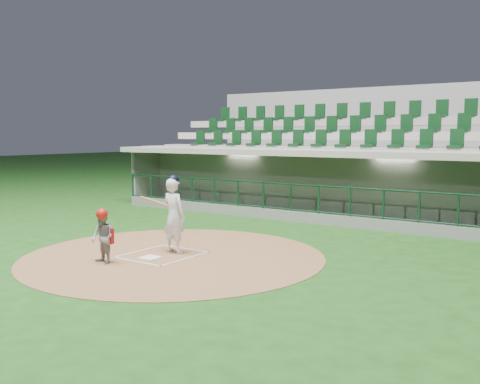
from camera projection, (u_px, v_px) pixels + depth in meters
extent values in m
plane|color=#164313|center=(170.00, 253.00, 13.14)|extent=(120.00, 120.00, 0.00)
cylinder|color=brown|center=(174.00, 256.00, 12.81)|extent=(7.20, 7.20, 0.01)
cube|color=white|center=(150.00, 257.00, 12.57)|extent=(0.43, 0.43, 0.02)
cube|color=white|center=(140.00, 251.00, 13.32)|extent=(0.05, 1.80, 0.01)
cube|color=silver|center=(186.00, 259.00, 12.47)|extent=(0.05, 1.80, 0.01)
cube|color=white|center=(185.00, 248.00, 13.59)|extent=(1.55, 0.05, 0.01)
cube|color=white|center=(136.00, 261.00, 12.20)|extent=(1.55, 0.05, 0.01)
cube|color=slate|center=(311.00, 230.00, 19.32)|extent=(15.00, 3.00, 0.10)
cube|color=gray|center=(331.00, 188.00, 20.47)|extent=(15.00, 0.20, 2.70)
cube|color=beige|center=(330.00, 182.00, 20.35)|extent=(13.50, 0.04, 0.90)
cube|color=slate|center=(159.00, 182.00, 23.43)|extent=(0.20, 3.00, 2.70)
cube|color=gray|center=(309.00, 152.00, 18.81)|extent=(15.40, 3.50, 0.20)
cube|color=slate|center=(290.00, 217.00, 17.98)|extent=(15.00, 0.15, 0.40)
cube|color=black|center=(291.00, 170.00, 17.81)|extent=(15.00, 0.01, 0.95)
cube|color=brown|center=(324.00, 219.00, 20.15)|extent=(12.75, 0.40, 0.45)
cube|color=white|center=(243.00, 154.00, 20.73)|extent=(1.30, 0.35, 0.04)
cube|color=white|center=(395.00, 157.00, 17.32)|extent=(1.30, 0.35, 0.04)
imported|color=#A21D11|center=(212.00, 194.00, 22.52)|extent=(1.32, 1.04, 1.79)
imported|color=#A7121C|center=(276.00, 199.00, 21.11)|extent=(1.08, 0.73, 1.70)
imported|color=maroon|center=(345.00, 202.00, 19.55)|extent=(1.05, 0.83, 1.89)
imported|color=#A4111B|center=(454.00, 214.00, 17.29)|extent=(1.58, 0.65, 1.66)
cube|color=gray|center=(349.00, 178.00, 21.79)|extent=(17.00, 6.50, 2.50)
cube|color=gray|center=(333.00, 150.00, 20.44)|extent=(16.60, 0.95, 0.30)
cube|color=#AFA99E|center=(344.00, 136.00, 21.16)|extent=(16.60, 0.95, 0.30)
cube|color=gray|center=(354.00, 122.00, 21.87)|extent=(16.60, 0.95, 0.30)
cube|color=gray|center=(379.00, 143.00, 24.37)|extent=(17.00, 0.25, 5.05)
imported|color=white|center=(174.00, 215.00, 13.06)|extent=(0.70, 0.48, 1.84)
sphere|color=black|center=(173.00, 180.00, 12.97)|extent=(0.28, 0.28, 0.28)
cylinder|color=#AB864E|center=(159.00, 203.00, 12.96)|extent=(0.58, 0.79, 0.39)
imported|color=gray|center=(103.00, 238.00, 11.99)|extent=(0.64, 0.54, 1.17)
sphere|color=#A51B11|center=(102.00, 214.00, 11.93)|extent=(0.26, 0.26, 0.26)
cube|color=#A41114|center=(108.00, 236.00, 12.11)|extent=(0.32, 0.10, 0.35)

